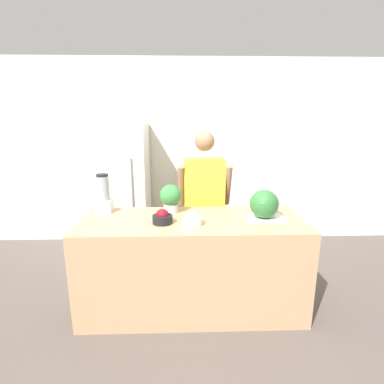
{
  "coord_description": "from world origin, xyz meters",
  "views": [
    {
      "loc": [
        -0.08,
        -2.21,
        1.82
      ],
      "look_at": [
        0.0,
        0.43,
        1.15
      ],
      "focal_mm": 28.0,
      "sensor_mm": 36.0,
      "label": 1
    }
  ],
  "objects_px": {
    "refrigerator": "(119,190)",
    "blender": "(104,195)",
    "bowl_cream": "(192,220)",
    "potted_plant": "(171,197)",
    "watermelon": "(264,204)",
    "person": "(204,204)",
    "bowl_cherries": "(162,218)"
  },
  "relations": [
    {
      "from": "refrigerator",
      "to": "potted_plant",
      "type": "distance_m",
      "value": 1.35
    },
    {
      "from": "bowl_cream",
      "to": "blender",
      "type": "height_order",
      "value": "blender"
    },
    {
      "from": "watermelon",
      "to": "blender",
      "type": "xyz_separation_m",
      "value": [
        -1.52,
        0.27,
        0.02
      ]
    },
    {
      "from": "watermelon",
      "to": "bowl_cherries",
      "type": "bearing_deg",
      "value": -175.01
    },
    {
      "from": "bowl_cream",
      "to": "watermelon",
      "type": "bearing_deg",
      "value": 11.01
    },
    {
      "from": "person",
      "to": "watermelon",
      "type": "relative_size",
      "value": 6.36
    },
    {
      "from": "person",
      "to": "blender",
      "type": "bearing_deg",
      "value": -159.05
    },
    {
      "from": "refrigerator",
      "to": "bowl_cream",
      "type": "distance_m",
      "value": 1.74
    },
    {
      "from": "blender",
      "to": "potted_plant",
      "type": "relative_size",
      "value": 1.36
    },
    {
      "from": "watermelon",
      "to": "person",
      "type": "bearing_deg",
      "value": 127.06
    },
    {
      "from": "person",
      "to": "blender",
      "type": "xyz_separation_m",
      "value": [
        -1.02,
        -0.39,
        0.22
      ]
    },
    {
      "from": "bowl_cream",
      "to": "refrigerator",
      "type": "bearing_deg",
      "value": 122.41
    },
    {
      "from": "person",
      "to": "bowl_cherries",
      "type": "distance_m",
      "value": 0.86
    },
    {
      "from": "potted_plant",
      "to": "blender",
      "type": "bearing_deg",
      "value": 175.66
    },
    {
      "from": "person",
      "to": "bowl_cherries",
      "type": "xyz_separation_m",
      "value": [
        -0.42,
        -0.74,
        0.1
      ]
    },
    {
      "from": "bowl_cherries",
      "to": "blender",
      "type": "bearing_deg",
      "value": 149.45
    },
    {
      "from": "bowl_cherries",
      "to": "bowl_cream",
      "type": "distance_m",
      "value": 0.27
    },
    {
      "from": "watermelon",
      "to": "potted_plant",
      "type": "xyz_separation_m",
      "value": [
        -0.86,
        0.22,
        0.01
      ]
    },
    {
      "from": "refrigerator",
      "to": "blender",
      "type": "relative_size",
      "value": 4.52
    },
    {
      "from": "refrigerator",
      "to": "potted_plant",
      "type": "relative_size",
      "value": 6.15
    },
    {
      "from": "watermelon",
      "to": "blender",
      "type": "distance_m",
      "value": 1.54
    },
    {
      "from": "person",
      "to": "watermelon",
      "type": "xyz_separation_m",
      "value": [
        0.5,
        -0.66,
        0.19
      ]
    },
    {
      "from": "blender",
      "to": "potted_plant",
      "type": "height_order",
      "value": "blender"
    },
    {
      "from": "bowl_cherries",
      "to": "bowl_cream",
      "type": "bearing_deg",
      "value": -10.48
    },
    {
      "from": "refrigerator",
      "to": "watermelon",
      "type": "xyz_separation_m",
      "value": [
        1.59,
        -1.34,
        0.18
      ]
    },
    {
      "from": "bowl_cherries",
      "to": "potted_plant",
      "type": "distance_m",
      "value": 0.33
    },
    {
      "from": "refrigerator",
      "to": "person",
      "type": "height_order",
      "value": "refrigerator"
    },
    {
      "from": "person",
      "to": "bowl_cream",
      "type": "bearing_deg",
      "value": -101.58
    },
    {
      "from": "person",
      "to": "bowl_cherries",
      "type": "height_order",
      "value": "person"
    },
    {
      "from": "watermelon",
      "to": "refrigerator",
      "type": "bearing_deg",
      "value": 140.01
    },
    {
      "from": "blender",
      "to": "potted_plant",
      "type": "distance_m",
      "value": 0.66
    },
    {
      "from": "watermelon",
      "to": "potted_plant",
      "type": "relative_size",
      "value": 0.93
    }
  ]
}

